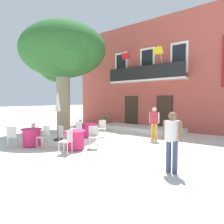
# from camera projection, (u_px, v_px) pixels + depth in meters

# --- Properties ---
(ground_plane) EXTENTS (120.00, 120.00, 0.00)m
(ground_plane) POSITION_uv_depth(u_px,v_px,m) (102.00, 140.00, 9.80)
(ground_plane) COLOR silver
(building_facade) EXTENTS (13.00, 5.09, 7.50)m
(building_facade) POSITION_uv_depth(u_px,v_px,m) (160.00, 78.00, 15.15)
(building_facade) COLOR #B24C42
(building_facade) RESTS_ON ground
(entrance_step_platform) EXTENTS (5.69, 1.91, 0.25)m
(entrance_step_platform) POSITION_uv_depth(u_px,v_px,m) (140.00, 128.00, 13.05)
(entrance_step_platform) COLOR silver
(entrance_step_platform) RESTS_ON ground
(plane_tree) EXTENTS (5.60, 4.92, 6.67)m
(plane_tree) POSITION_uv_depth(u_px,v_px,m) (62.00, 54.00, 12.04)
(plane_tree) COLOR gray
(plane_tree) RESTS_ON ground
(cafe_table_near_tree) EXTENTS (0.86, 0.86, 0.76)m
(cafe_table_near_tree) POSITION_uv_depth(u_px,v_px,m) (88.00, 130.00, 10.56)
(cafe_table_near_tree) COLOR #E52D66
(cafe_table_near_tree) RESTS_ON ground
(cafe_chair_near_tree_0) EXTENTS (0.56, 0.56, 0.91)m
(cafe_chair_near_tree_0) POSITION_uv_depth(u_px,v_px,m) (102.00, 127.00, 10.60)
(cafe_chair_near_tree_0) COLOR silver
(cafe_chair_near_tree_0) RESTS_ON ground
(cafe_chair_near_tree_1) EXTENTS (0.53, 0.53, 0.91)m
(cafe_chair_near_tree_1) POSITION_uv_depth(u_px,v_px,m) (82.00, 126.00, 11.18)
(cafe_chair_near_tree_1) COLOR silver
(cafe_chair_near_tree_1) RESTS_ON ground
(cafe_chair_near_tree_2) EXTENTS (0.44, 0.44, 0.91)m
(cafe_chair_near_tree_2) POSITION_uv_depth(u_px,v_px,m) (78.00, 129.00, 9.97)
(cafe_chair_near_tree_2) COLOR silver
(cafe_chair_near_tree_2) RESTS_ON ground
(cafe_table_middle) EXTENTS (0.86, 0.86, 0.76)m
(cafe_table_middle) POSITION_uv_depth(u_px,v_px,m) (75.00, 140.00, 7.92)
(cafe_table_middle) COLOR #E52D66
(cafe_table_middle) RESTS_ON ground
(cafe_chair_middle_0) EXTENTS (0.57, 0.57, 0.91)m
(cafe_chair_middle_0) POSITION_uv_depth(u_px,v_px,m) (93.00, 136.00, 8.09)
(cafe_chair_middle_0) COLOR silver
(cafe_chair_middle_0) RESTS_ON ground
(cafe_chair_middle_1) EXTENTS (0.44, 0.44, 0.91)m
(cafe_chair_middle_1) POSITION_uv_depth(u_px,v_px,m) (63.00, 134.00, 8.38)
(cafe_chair_middle_1) COLOR silver
(cafe_chair_middle_1) RESTS_ON ground
(cafe_chair_middle_2) EXTENTS (0.52, 0.52, 0.91)m
(cafe_chair_middle_2) POSITION_uv_depth(u_px,v_px,m) (67.00, 140.00, 7.18)
(cafe_chair_middle_2) COLOR silver
(cafe_chair_middle_2) RESTS_ON ground
(cafe_table_front) EXTENTS (0.86, 0.86, 0.76)m
(cafe_table_front) POSITION_uv_depth(u_px,v_px,m) (32.00, 137.00, 8.46)
(cafe_table_front) COLOR #E52D66
(cafe_table_front) RESTS_ON ground
(cafe_chair_front_0) EXTENTS (0.44, 0.44, 0.91)m
(cafe_chair_front_0) POSITION_uv_depth(u_px,v_px,m) (45.00, 135.00, 8.12)
(cafe_chair_front_0) COLOR silver
(cafe_chair_front_0) RESTS_ON ground
(cafe_chair_front_1) EXTENTS (0.56, 0.56, 0.91)m
(cafe_chair_front_1) POSITION_uv_depth(u_px,v_px,m) (36.00, 131.00, 9.20)
(cafe_chair_front_1) COLOR silver
(cafe_chair_front_1) RESTS_ON ground
(cafe_chair_front_2) EXTENTS (0.56, 0.56, 0.91)m
(cafe_chair_front_2) POSITION_uv_depth(u_px,v_px,m) (12.00, 135.00, 8.15)
(cafe_chair_front_2) COLOR silver
(cafe_chair_front_2) RESTS_ON ground
(cafe_umbrella) EXTENTS (0.44, 0.44, 2.55)m
(cafe_umbrella) POSITION_uv_depth(u_px,v_px,m) (58.00, 107.00, 9.62)
(cafe_umbrella) COLOR #997A56
(cafe_umbrella) RESTS_ON ground
(ground_planter_left) EXTENTS (0.36, 0.36, 0.74)m
(ground_planter_left) POSITION_uv_depth(u_px,v_px,m) (104.00, 121.00, 15.06)
(ground_planter_left) COLOR #995638
(ground_planter_left) RESTS_ON ground
(pedestrian_near_entrance) EXTENTS (0.53, 0.24, 1.64)m
(pedestrian_near_entrance) POSITION_uv_depth(u_px,v_px,m) (154.00, 122.00, 9.59)
(pedestrian_near_entrance) COLOR gold
(pedestrian_near_entrance) RESTS_ON ground
(pedestrian_mid_plaza) EXTENTS (0.53, 0.40, 1.67)m
(pedestrian_mid_plaza) POSITION_uv_depth(u_px,v_px,m) (172.00, 139.00, 5.30)
(pedestrian_mid_plaza) COLOR #384260
(pedestrian_mid_plaza) RESTS_ON ground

